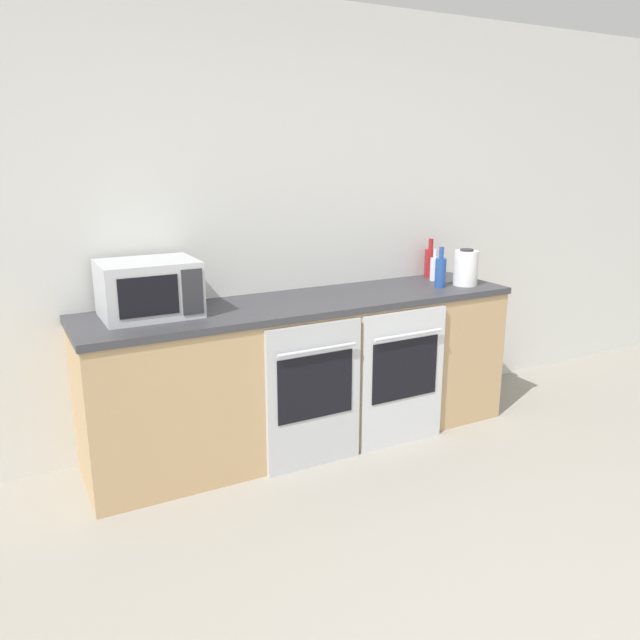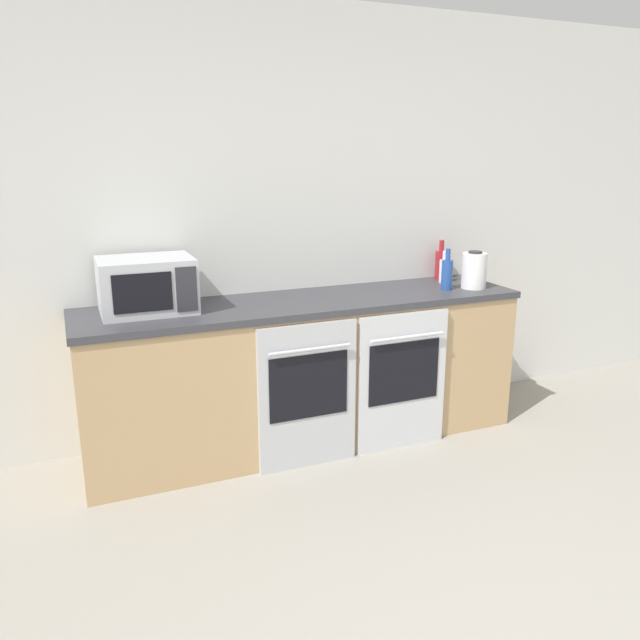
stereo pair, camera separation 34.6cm
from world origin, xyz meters
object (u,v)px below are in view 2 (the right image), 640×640
object	(u,v)px
oven_right	(402,381)
bottle_red	(441,264)
bottle_blue	(447,274)
kettle	(474,270)
oven_left	(308,395)
microwave	(147,285)
bottle_clear	(444,270)

from	to	relation	value
oven_right	bottle_red	world-z (taller)	bottle_red
bottle_blue	kettle	bearing A→B (deg)	-8.62
bottle_red	oven_left	bearing A→B (deg)	-155.55
bottle_red	kettle	xyz separation A→B (m)	(0.03, -0.33, 0.01)
microwave	bottle_red	bearing A→B (deg)	4.52
kettle	oven_left	bearing A→B (deg)	-170.26
bottle_red	microwave	bearing A→B (deg)	-175.48
oven_left	kettle	size ratio (longest dim) A/B	3.55
bottle_clear	kettle	distance (m)	0.24
bottle_blue	bottle_clear	bearing A→B (deg)	61.31
bottle_red	bottle_clear	world-z (taller)	bottle_red
bottle_blue	microwave	bearing A→B (deg)	175.34
bottle_blue	bottle_clear	distance (m)	0.22
oven_left	oven_right	world-z (taller)	same
oven_left	oven_right	distance (m)	0.60
oven_left	bottle_clear	bearing A→B (deg)	20.63
bottle_red	kettle	distance (m)	0.33
oven_left	bottle_blue	size ratio (longest dim) A/B	3.23
bottle_red	bottle_clear	xyz separation A→B (m)	(-0.05, -0.11, -0.02)
oven_left	microwave	bearing A→B (deg)	153.65
oven_left	bottle_clear	world-z (taller)	bottle_clear
oven_left	bottle_blue	bearing A→B (deg)	12.89
oven_right	bottle_clear	xyz separation A→B (m)	(0.54, 0.43, 0.55)
microwave	bottle_clear	size ratio (longest dim) A/B	2.33
bottle_clear	oven_left	bearing A→B (deg)	-159.37
oven_left	bottle_red	bearing A→B (deg)	24.45
bottle_blue	bottle_red	distance (m)	0.34
bottle_blue	bottle_clear	size ratio (longest dim) A/B	1.22
microwave	bottle_blue	distance (m)	1.82
oven_right	bottle_red	bearing A→B (deg)	42.61
bottle_blue	bottle_clear	world-z (taller)	bottle_blue
oven_left	microwave	world-z (taller)	microwave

